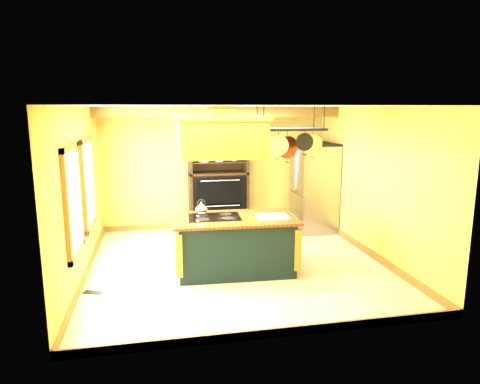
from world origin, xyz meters
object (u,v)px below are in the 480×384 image
object	(u,v)px
range_hood	(222,136)
refrigerator	(314,189)
pot_rack	(290,136)
kitchen_island	(235,244)
hutch	(218,191)

from	to	relation	value
range_hood	refrigerator	distance (m)	3.42
pot_rack	refrigerator	xyz separation A→B (m)	(1.25, 2.08, -1.31)
pot_rack	refrigerator	distance (m)	2.76
kitchen_island	hutch	distance (m)	2.60
kitchen_island	pot_rack	size ratio (longest dim) A/B	1.74
range_hood	hutch	world-z (taller)	range_hood
range_hood	hutch	xyz separation A→B (m)	(0.30, 2.56, -1.37)
range_hood	pot_rack	size ratio (longest dim) A/B	1.22
kitchen_island	range_hood	size ratio (longest dim) A/B	1.43
kitchen_island	pot_rack	distance (m)	1.98
range_hood	refrigerator	size ratio (longest dim) A/B	0.76
refrigerator	kitchen_island	bearing A→B (deg)	-135.87
refrigerator	hutch	xyz separation A→B (m)	(-2.06, 0.47, -0.04)
kitchen_island	pot_rack	xyz separation A→B (m)	(0.91, 0.01, 1.76)
pot_rack	hutch	xyz separation A→B (m)	(-0.81, 2.55, -1.35)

